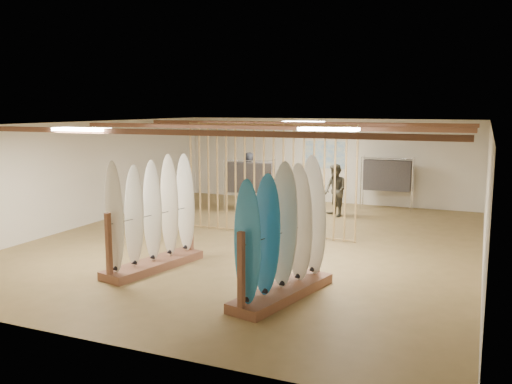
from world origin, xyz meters
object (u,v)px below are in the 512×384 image
at_px(clothing_rack_a, 250,177).
at_px(clothing_rack_b, 387,175).
at_px(rack_right, 283,253).
at_px(shopper_a, 250,177).
at_px(shopper_b, 335,187).
at_px(rack_left, 153,232).

bearing_deg(clothing_rack_a, clothing_rack_b, 12.70).
distance_m(rack_right, clothing_rack_a, 7.72).
height_order(clothing_rack_a, shopper_a, shopper_a).
distance_m(rack_right, shopper_b, 7.09).
height_order(rack_right, clothing_rack_b, rack_right).
bearing_deg(shopper_a, rack_left, 124.84).
bearing_deg(rack_left, clothing_rack_b, 81.38).
distance_m(clothing_rack_a, shopper_b, 2.65).
height_order(rack_right, shopper_a, rack_right).
xyz_separation_m(clothing_rack_a, shopper_a, (-0.15, 0.38, -0.04)).
height_order(rack_left, shopper_b, rack_left).
distance_m(clothing_rack_b, shopper_a, 4.28).
height_order(rack_left, clothing_rack_a, rack_left).
xyz_separation_m(shopper_a, shopper_b, (2.79, -0.19, -0.14)).
distance_m(rack_right, shopper_a, 8.14).
distance_m(clothing_rack_b, shopper_b, 2.10).
height_order(clothing_rack_a, shopper_b, shopper_b).
bearing_deg(shopper_b, rack_left, -62.23).
relative_size(rack_right, shopper_b, 1.39).
distance_m(clothing_rack_a, shopper_a, 0.42).
xyz_separation_m(rack_left, rack_right, (2.92, -0.53, 0.02)).
bearing_deg(clothing_rack_b, clothing_rack_a, -155.40).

